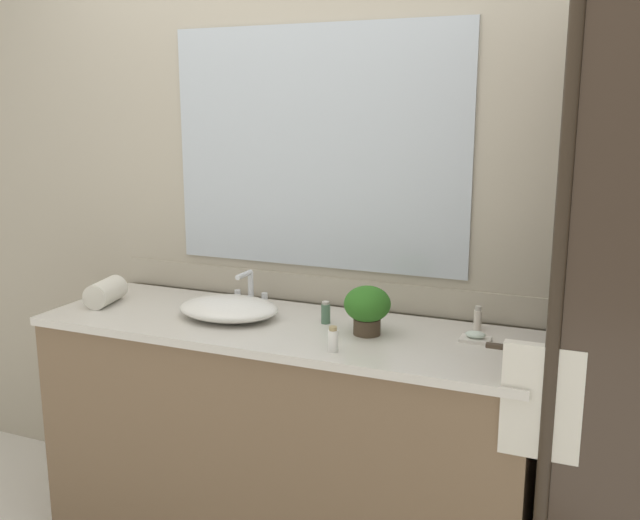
% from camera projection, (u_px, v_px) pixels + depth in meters
% --- Properties ---
extents(wall_back_with_mirror, '(4.40, 0.06, 2.60)m').
position_uv_depth(wall_back_with_mirror, '(319.00, 201.00, 2.77)').
color(wall_back_with_mirror, '#B2A893').
rests_on(wall_back_with_mirror, ground_plane).
extents(vanity_cabinet, '(1.80, 0.58, 0.90)m').
position_uv_depth(vanity_cabinet, '(284.00, 438.00, 2.65)').
color(vanity_cabinet, brown).
rests_on(vanity_cabinet, ground_plane).
extents(sink_basin, '(0.38, 0.30, 0.07)m').
position_uv_depth(sink_basin, '(228.00, 308.00, 2.62)').
color(sink_basin, white).
rests_on(sink_basin, vanity_cabinet).
extents(faucet, '(0.17, 0.13, 0.15)m').
position_uv_depth(faucet, '(250.00, 295.00, 2.77)').
color(faucet, silver).
rests_on(faucet, vanity_cabinet).
extents(potted_plant, '(0.16, 0.16, 0.17)m').
position_uv_depth(potted_plant, '(367.00, 307.00, 2.42)').
color(potted_plant, '#473828').
rests_on(potted_plant, vanity_cabinet).
extents(soap_dish, '(0.10, 0.07, 0.04)m').
position_uv_depth(soap_dish, '(475.00, 337.00, 2.36)').
color(soap_dish, silver).
rests_on(soap_dish, vanity_cabinet).
extents(amenity_bottle_shampoo, '(0.03, 0.03, 0.08)m').
position_uv_depth(amenity_bottle_shampoo, '(333.00, 340.00, 2.26)').
color(amenity_bottle_shampoo, white).
rests_on(amenity_bottle_shampoo, vanity_cabinet).
extents(amenity_bottle_body_wash, '(0.03, 0.03, 0.08)m').
position_uv_depth(amenity_bottle_body_wash, '(326.00, 313.00, 2.55)').
color(amenity_bottle_body_wash, '#4C7056').
rests_on(amenity_bottle_body_wash, vanity_cabinet).
extents(amenity_bottle_conditioner, '(0.03, 0.03, 0.09)m').
position_uv_depth(amenity_bottle_conditioner, '(478.00, 319.00, 2.48)').
color(amenity_bottle_conditioner, silver).
rests_on(amenity_bottle_conditioner, vanity_cabinet).
extents(rolled_towel_near_edge, '(0.13, 0.20, 0.10)m').
position_uv_depth(rolled_towel_near_edge, '(106.00, 292.00, 2.80)').
color(rolled_towel_near_edge, silver).
rests_on(rolled_towel_near_edge, vanity_cabinet).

